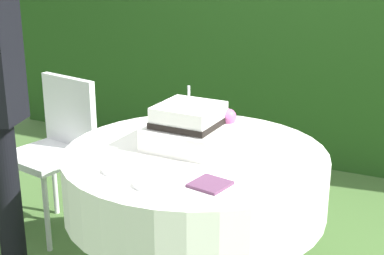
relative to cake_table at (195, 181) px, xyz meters
The scene contains 7 objects.
cake_table is the anchor object (origin of this frame).
wedding_cake 0.24m from the cake_table, 134.79° to the left, with size 0.34×0.34×0.28m.
serving_plate_near 0.36m from the cake_table, 21.92° to the left, with size 0.12×0.12×0.01m, color white.
serving_plate_far 0.42m from the cake_table, 90.58° to the right, with size 0.13×0.13×0.01m, color white.
serving_plate_left 0.41m from the cake_table, 118.94° to the right, with size 0.12×0.12×0.01m, color white.
napkin_stack 0.39m from the cake_table, 55.72° to the right, with size 0.13×0.13×0.01m, color #603856.
garden_chair 1.07m from the cake_table, 162.64° to the left, with size 0.47×0.47×0.89m.
Camera 1 is at (0.99, -2.09, 1.62)m, focal length 53.07 mm.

